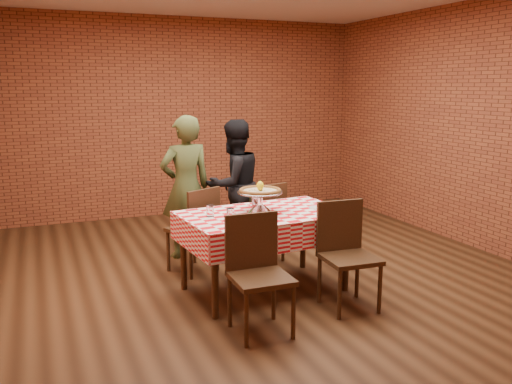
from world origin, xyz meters
The scene contains 19 objects.
ground centered at (0.00, 0.00, 0.00)m, with size 6.00×6.00×0.00m, color black.
back_wall centered at (0.00, 3.00, 1.45)m, with size 5.50×5.50×0.00m, color brown.
table centered at (-0.13, -0.39, 0.38)m, with size 1.51×0.90×0.75m, color #3A2414.
tablecloth centered at (-0.13, -0.39, 0.63)m, with size 1.54×0.94×0.26m, color red, non-canonical shape.
pizza_stand centered at (-0.17, -0.36, 0.85)m, with size 0.43×0.43×0.19m, color silver, non-canonical shape.
pizza centered at (-0.17, -0.36, 0.96)m, with size 0.39×0.39×0.03m, color beige.
lemon centered at (-0.17, -0.36, 1.01)m, with size 0.07×0.07×0.09m, color yellow.
water_glass_left centered at (-0.53, -0.53, 0.81)m, with size 0.07×0.07×0.11m, color white.
water_glass_right centered at (-0.65, -0.34, 0.81)m, with size 0.07×0.07×0.11m, color white.
side_plate centered at (0.40, -0.42, 0.76)m, with size 0.15×0.15×0.01m, color white.
sweetener_packet_a centered at (0.43, -0.55, 0.76)m, with size 0.05×0.04×0.01m, color white.
sweetener_packet_b centered at (0.50, -0.48, 0.76)m, with size 0.05×0.04×0.01m, color white.
condiment_caddy centered at (-0.11, -0.10, 0.83)m, with size 0.10×0.08×0.14m, color silver.
chair_near_left centered at (-0.52, -1.21, 0.46)m, with size 0.44×0.44×0.92m, color #3A2414, non-canonical shape.
chair_near_right centered at (0.38, -1.06, 0.46)m, with size 0.44×0.44×0.92m, color #3A2414, non-canonical shape.
chair_far_left centered at (-0.62, 0.39, 0.45)m, with size 0.42×0.42×0.90m, color #3A2414, non-canonical shape.
chair_far_right centered at (0.19, 0.45, 0.44)m, with size 0.41×0.41×0.89m, color #3A2414, non-canonical shape.
diner_olive centered at (-0.54, 0.90, 0.80)m, with size 0.58×0.38×1.60m, color #3E4722.
diner_black centered at (0.08, 1.00, 0.77)m, with size 0.75×0.58×1.53m, color black.
Camera 1 is at (-2.07, -4.84, 1.92)m, focal length 37.68 mm.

